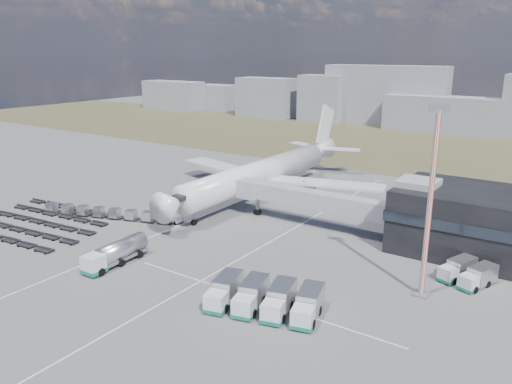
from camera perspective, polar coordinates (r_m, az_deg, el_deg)
The scene contains 15 objects.
ground at distance 85.85m, azimuth -11.05°, elevation -5.38°, with size 420.00×420.00×0.00m, color #565659.
grass_strip at distance 178.07m, azimuth 14.89°, elevation 5.41°, with size 420.00×90.00×0.01m, color #46452A.
lane_markings at distance 81.73m, azimuth -4.67°, elevation -6.23°, with size 47.12×110.00×0.01m.
terminal at distance 84.15m, azimuth 25.82°, elevation -3.37°, with size 30.40×16.40×11.00m.
jet_bridge at distance 90.51m, azimuth 5.24°, elevation -0.65°, with size 30.30×3.80×7.05m.
airliner at distance 108.28m, azimuth 0.98°, elevation 2.30°, with size 51.59×64.53×17.62m.
skyline at distance 214.63m, azimuth 18.60°, elevation 9.42°, with size 287.07×24.75×24.92m.
fuel_tanker at distance 77.22m, azimuth -15.76°, elevation -6.75°, with size 3.15×11.03×3.54m.
pushback_tug at distance 93.57m, azimuth -9.35°, elevation -3.00°, with size 3.43×1.93×1.53m, color silver.
catering_truck at distance 108.72m, azimuth 5.23°, elevation 0.21°, with size 3.10×6.44×2.86m.
service_trucks_near at distance 62.19m, azimuth 1.03°, elevation -12.00°, with size 14.82×10.55×2.97m.
service_trucks_far at distance 74.86m, azimuth 23.02°, elevation -8.51°, with size 7.20×7.81×2.56m.
uld_row at distance 98.67m, azimuth -16.69°, elevation -2.28°, with size 25.85×10.42×1.81m.
baggage_dollies at distance 100.67m, azimuth -23.92°, elevation -3.07°, with size 30.43×22.19×0.76m.
floodlight_mast at distance 65.19m, azimuth 19.25°, elevation -1.31°, with size 2.35×1.91×24.78m.
Camera 1 is at (57.73, -55.64, 30.67)m, focal length 35.00 mm.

